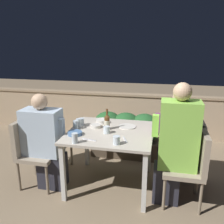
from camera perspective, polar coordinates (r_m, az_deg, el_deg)
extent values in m
plane|color=#847056|center=(3.20, -0.28, -16.89)|extent=(16.00, 16.00, 0.00)
cube|color=tan|center=(4.68, 4.53, -0.70)|extent=(9.00, 0.14, 0.77)
cube|color=#9E8466|center=(4.58, 4.64, 4.18)|extent=(9.00, 0.18, 0.04)
cube|color=#BCB2A3|center=(2.87, -0.30, -4.90)|extent=(1.01, 0.96, 0.03)
cube|color=silver|center=(2.80, -11.73, -14.21)|extent=(0.05, 0.05, 0.70)
cube|color=silver|center=(2.60, 7.82, -16.54)|extent=(0.05, 0.05, 0.70)
cube|color=silver|center=(3.51, -6.09, -7.36)|extent=(0.05, 0.05, 0.70)
cube|color=silver|center=(3.36, 9.03, -8.63)|extent=(0.05, 0.05, 0.70)
cube|color=brown|center=(3.87, 3.27, -8.37)|extent=(1.06, 0.36, 0.28)
ellipsoid|color=#235628|center=(3.79, -1.01, -3.28)|extent=(0.48, 0.47, 0.45)
ellipsoid|color=#235628|center=(3.74, 3.36, -3.59)|extent=(0.48, 0.47, 0.45)
ellipsoid|color=#235628|center=(3.71, 7.83, -3.88)|extent=(0.48, 0.47, 0.45)
cube|color=gray|center=(3.14, -17.15, -9.82)|extent=(0.43, 0.43, 0.05)
cube|color=gray|center=(3.14, -20.57, -5.40)|extent=(0.06, 0.43, 0.43)
cylinder|color=#7F705B|center=(3.19, -21.48, -14.23)|extent=(0.03, 0.03, 0.39)
cylinder|color=#7F705B|center=(3.01, -15.33, -15.51)|extent=(0.03, 0.03, 0.39)
cylinder|color=#7F705B|center=(3.46, -18.09, -11.36)|extent=(0.03, 0.03, 0.39)
cylinder|color=#7F705B|center=(3.30, -12.35, -12.31)|extent=(0.03, 0.03, 0.39)
cube|color=#282833|center=(3.15, -14.07, -13.40)|extent=(0.32, 0.23, 0.44)
cube|color=silver|center=(2.98, -16.46, -4.67)|extent=(0.46, 0.26, 0.57)
cube|color=silver|center=(2.85, -12.13, -3.87)|extent=(0.07, 0.07, 0.24)
sphere|color=tan|center=(2.87, -17.06, 2.40)|extent=(0.19, 0.19, 0.19)
cube|color=gray|center=(3.43, -13.96, -7.26)|extent=(0.43, 0.43, 0.05)
cube|color=gray|center=(3.43, -17.11, -3.23)|extent=(0.06, 0.43, 0.43)
cylinder|color=#7F705B|center=(3.46, -17.90, -11.38)|extent=(0.03, 0.03, 0.39)
cylinder|color=#7F705B|center=(3.30, -12.15, -12.32)|extent=(0.03, 0.03, 0.39)
cylinder|color=#7F705B|center=(3.75, -15.09, -8.90)|extent=(0.03, 0.03, 0.39)
cylinder|color=#7F705B|center=(3.60, -9.73, -9.62)|extent=(0.03, 0.03, 0.39)
cube|color=gray|center=(2.80, 16.61, -13.08)|extent=(0.43, 0.43, 0.05)
cube|color=gray|center=(2.72, 21.07, -8.80)|extent=(0.06, 0.43, 0.43)
cylinder|color=#7F705B|center=(2.75, 12.42, -18.76)|extent=(0.03, 0.03, 0.39)
cylinder|color=#7F705B|center=(2.78, 20.53, -18.98)|extent=(0.03, 0.03, 0.39)
cylinder|color=#7F705B|center=(3.06, 12.44, -14.79)|extent=(0.03, 0.03, 0.39)
cylinder|color=#7F705B|center=(3.09, 19.59, -15.05)|extent=(0.03, 0.03, 0.39)
cube|color=#282833|center=(2.89, 12.79, -16.27)|extent=(0.29, 0.23, 0.44)
cube|color=#8CCC4C|center=(2.63, 15.79, -5.38)|extent=(0.41, 0.26, 0.75)
cube|color=#8CCC4C|center=(2.59, 10.41, -3.22)|extent=(0.07, 0.07, 0.24)
sphere|color=tan|center=(2.50, 16.61, 4.69)|extent=(0.19, 0.19, 0.19)
cube|color=gray|center=(3.12, 16.46, -9.90)|extent=(0.43, 0.43, 0.05)
cube|color=gray|center=(3.05, 20.41, -6.00)|extent=(0.06, 0.43, 0.43)
cylinder|color=#7F705B|center=(3.05, 12.75, -14.93)|extent=(0.03, 0.03, 0.39)
cylinder|color=#7F705B|center=(3.08, 19.92, -15.18)|extent=(0.03, 0.03, 0.39)
cylinder|color=#7F705B|center=(3.37, 12.74, -11.69)|extent=(0.03, 0.03, 0.39)
cylinder|color=#7F705B|center=(3.40, 19.14, -11.96)|extent=(0.03, 0.03, 0.39)
cube|color=#282833|center=(3.20, 13.06, -12.85)|extent=(0.26, 0.23, 0.44)
cube|color=#6B2D66|center=(2.99, 15.62, -4.20)|extent=(0.37, 0.26, 0.60)
cube|color=#6B2D66|center=(2.96, 10.89, -2.61)|extent=(0.07, 0.07, 0.24)
sphere|color=tan|center=(2.88, 16.21, 3.21)|extent=(0.19, 0.19, 0.19)
cylinder|color=brown|center=(2.90, -1.20, -2.67)|extent=(0.07, 0.07, 0.16)
cylinder|color=beige|center=(2.90, -1.20, -2.52)|extent=(0.07, 0.07, 0.06)
cone|color=brown|center=(2.87, -1.21, -0.87)|extent=(0.07, 0.07, 0.03)
cylinder|color=brown|center=(2.86, -1.21, 0.07)|extent=(0.03, 0.03, 0.07)
cylinder|color=silver|center=(3.01, 3.67, -3.49)|extent=(0.22, 0.22, 0.01)
cylinder|color=beige|center=(2.99, -3.85, -3.36)|extent=(0.13, 0.13, 0.04)
torus|color=beige|center=(2.99, -3.86, -3.10)|extent=(0.13, 0.13, 0.01)
cylinder|color=#4C709E|center=(2.78, -8.88, -5.07)|extent=(0.17, 0.17, 0.04)
torus|color=#4C709E|center=(2.78, -8.90, -4.79)|extent=(0.17, 0.17, 0.01)
cylinder|color=silver|center=(3.15, -2.36, -2.20)|extent=(0.16, 0.16, 0.05)
torus|color=silver|center=(3.14, -2.37, -1.84)|extent=(0.16, 0.16, 0.01)
cylinder|color=silver|center=(2.55, -8.94, -6.23)|extent=(0.07, 0.07, 0.11)
cylinder|color=silver|center=(3.01, -8.00, -2.63)|extent=(0.07, 0.07, 0.11)
cylinder|color=silver|center=(2.49, 1.09, -6.81)|extent=(0.07, 0.07, 0.09)
cylinder|color=silver|center=(2.79, -1.31, -4.30)|extent=(0.08, 0.08, 0.09)
cylinder|color=silver|center=(3.08, -7.34, -2.32)|extent=(0.07, 0.07, 0.09)
cylinder|color=silver|center=(2.94, -8.73, -3.09)|extent=(0.06, 0.06, 0.11)
cube|color=silver|center=(2.63, -5.50, -6.64)|extent=(0.17, 0.06, 0.01)
cube|color=silver|center=(2.62, 3.16, -6.67)|extent=(0.08, 0.17, 0.01)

